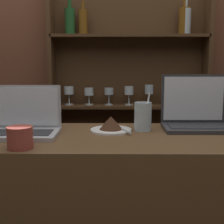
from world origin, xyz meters
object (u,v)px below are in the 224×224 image
Objects in this scene: laptop_near at (22,124)px; laptop_far at (195,116)px; water_glass at (142,116)px; cake_plate at (110,125)px; coffee_cup at (19,138)px.

laptop_near is 0.81m from laptop_far.
laptop_far is at bearing 11.32° from water_glass.
laptop_far is 0.26m from water_glass.
cake_plate is 2.00× the size of coffee_cup.
water_glass is at bearing 32.58° from coffee_cup.
laptop_near is 0.40m from cake_plate.
coffee_cup is at bearing -139.07° from cake_plate.
laptop_near is 3.40× the size of coffee_cup.
coffee_cup is (-0.74, -0.36, -0.02)m from laptop_far.
cake_plate is (-0.41, -0.07, -0.03)m from laptop_far.
laptop_near is at bearing 104.47° from coffee_cup.
laptop_far reaches higher than water_glass.
coffee_cup is (-0.48, -0.31, -0.03)m from water_glass.
water_glass reaches higher than coffee_cup.
water_glass is (0.15, 0.02, 0.04)m from cake_plate.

